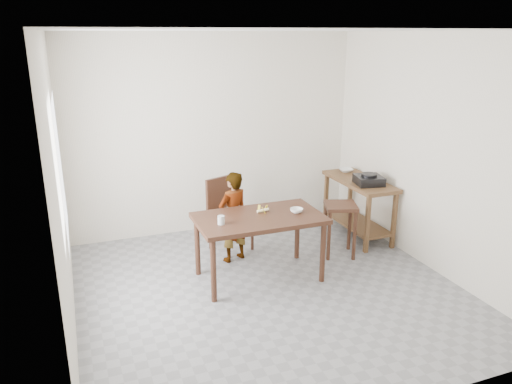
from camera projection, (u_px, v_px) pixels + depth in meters
name	position (u px, v px, depth m)	size (l,w,h in m)	color
floor	(269.00, 291.00, 5.46)	(4.00, 4.00, 0.04)	gray
ceiling	(271.00, 28.00, 4.63)	(4.00, 4.00, 0.04)	white
wall_back	(214.00, 134.00, 6.84)	(4.00, 0.04, 2.70)	white
wall_front	(388.00, 246.00, 3.24)	(4.00, 0.04, 2.70)	white
wall_left	(57.00, 192.00, 4.36)	(0.04, 4.00, 2.70)	white
wall_right	(433.00, 154.00, 5.73)	(0.04, 4.00, 2.70)	white
window_pane	(60.00, 169.00, 4.51)	(0.02, 1.10, 1.30)	white
dining_table	(259.00, 247.00, 5.61)	(1.40, 0.80, 0.75)	#3D2115
prep_counter	(358.00, 208.00, 6.80)	(0.50, 1.20, 0.80)	brown
child	(233.00, 217.00, 6.00)	(0.41, 0.27, 1.12)	silver
dining_chair	(231.00, 215.00, 6.34)	(0.45, 0.45, 0.93)	#3D2115
stool	(340.00, 230.00, 6.22)	(0.38, 0.38, 0.67)	#3D2115
glass_tumbler	(221.00, 220.00, 5.25)	(0.07, 0.07, 0.09)	silver
small_bowl	(297.00, 210.00, 5.60)	(0.15, 0.15, 0.05)	white
banana	(263.00, 210.00, 5.60)	(0.16, 0.11, 0.06)	#FFDE5E
serving_bowl	(346.00, 170.00, 7.05)	(0.19, 0.19, 0.05)	white
gas_burner	(369.00, 180.00, 6.46)	(0.33, 0.33, 0.11)	black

